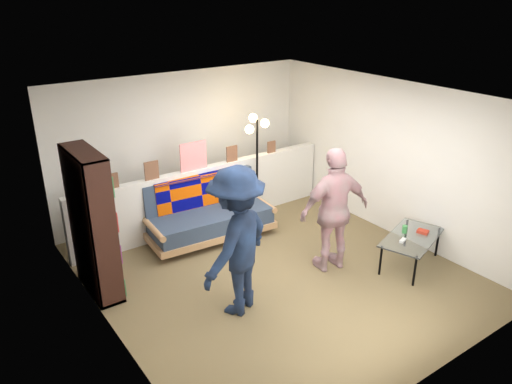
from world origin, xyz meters
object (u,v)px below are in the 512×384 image
coffee_table (412,238)px  person_right (335,210)px  floor_lamp (256,146)px  futon_sofa (209,213)px  bookshelf (93,228)px  person_left (237,242)px

coffee_table → person_right: 1.19m
floor_lamp → coffee_table: bearing=-72.5°
futon_sofa → bookshelf: 2.03m
bookshelf → futon_sofa: bearing=13.9°
coffee_table → floor_lamp: (-0.81, 2.58, 0.83)m
floor_lamp → person_right: floor_lamp is taller
bookshelf → person_left: bearing=-48.2°
bookshelf → coffee_table: size_ratio=1.57×
floor_lamp → person_left: (-1.72, -2.03, -0.33)m
futon_sofa → bookshelf: size_ratio=1.06×
futon_sofa → bookshelf: (-1.91, -0.47, 0.49)m
futon_sofa → coffee_table: (1.85, -2.39, 0.03)m
bookshelf → coffee_table: 4.24m
person_right → bookshelf: bearing=-13.5°
futon_sofa → person_right: (0.92, -1.79, 0.48)m
coffee_table → floor_lamp: size_ratio=0.68×
person_left → futon_sofa: bearing=-136.2°
futon_sofa → coffee_table: futon_sofa is taller
futon_sofa → person_left: person_left is taller
coffee_table → person_left: 2.63m
futon_sofa → coffee_table: bearing=-52.3°
futon_sofa → person_right: bearing=-63.0°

